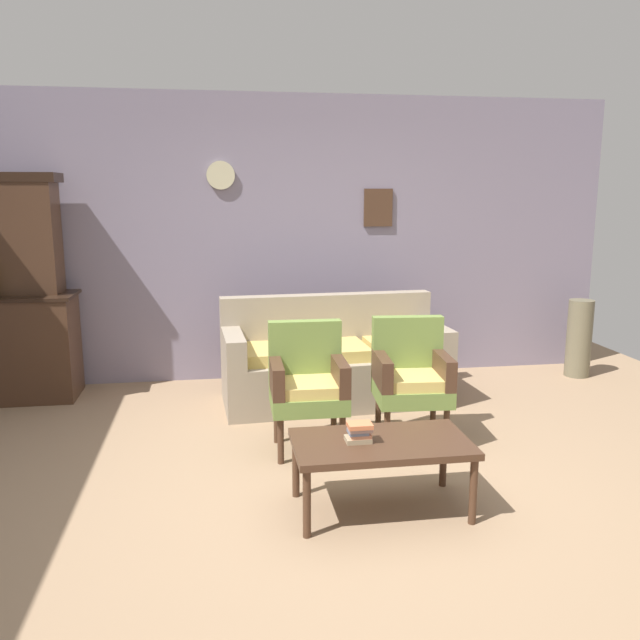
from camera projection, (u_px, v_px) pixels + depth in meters
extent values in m
plane|color=#997A5B|center=(333.00, 492.00, 3.97)|extent=(7.68, 7.68, 0.00)
cube|color=gray|center=(285.00, 239.00, 6.26)|extent=(6.40, 0.06, 2.70)
cube|color=#472D1E|center=(378.00, 208.00, 6.30)|extent=(0.28, 0.02, 0.36)
cylinder|color=beige|center=(221.00, 175.00, 6.00)|extent=(0.26, 0.03, 0.26)
cube|color=#472D1E|center=(10.00, 349.00, 5.69)|extent=(1.10, 0.52, 0.90)
cube|color=black|center=(5.00, 297.00, 5.60)|extent=(1.16, 0.55, 0.03)
cube|color=#472D1E|center=(3.00, 239.00, 5.58)|extent=(0.90, 0.36, 0.95)
cube|color=gray|center=(335.00, 378.00, 5.65)|extent=(1.95, 0.90, 0.42)
cube|color=gray|center=(327.00, 321.00, 5.87)|extent=(1.91, 0.26, 0.48)
cube|color=gray|center=(431.00, 337.00, 5.77)|extent=(0.20, 0.81, 0.24)
cube|color=gray|center=(233.00, 346.00, 5.41)|extent=(0.20, 0.81, 0.24)
cube|color=tan|center=(398.00, 347.00, 5.68)|extent=(0.53, 0.59, 0.10)
cube|color=tan|center=(336.00, 350.00, 5.56)|extent=(0.53, 0.59, 0.10)
cube|color=tan|center=(272.00, 354.00, 5.45)|extent=(0.53, 0.59, 0.10)
cube|color=olive|center=(308.00, 399.00, 4.53)|extent=(0.53, 0.49, 0.12)
cube|color=tan|center=(309.00, 388.00, 4.50)|extent=(0.45, 0.42, 0.10)
cube|color=olive|center=(305.00, 352.00, 4.67)|extent=(0.52, 0.11, 0.46)
cube|color=#472D1E|center=(340.00, 375.00, 4.53)|extent=(0.09, 0.48, 0.22)
cube|color=#472D1E|center=(276.00, 377.00, 4.47)|extent=(0.09, 0.48, 0.22)
cylinder|color=#472D1E|center=(342.00, 438.00, 4.42)|extent=(0.04, 0.04, 0.32)
cylinder|color=#472D1E|center=(281.00, 441.00, 4.36)|extent=(0.04, 0.04, 0.32)
cylinder|color=#472D1E|center=(334.00, 419.00, 4.79)|extent=(0.04, 0.04, 0.32)
cylinder|color=#472D1E|center=(277.00, 421.00, 4.73)|extent=(0.04, 0.04, 0.32)
cube|color=olive|center=(412.00, 392.00, 4.69)|extent=(0.56, 0.52, 0.12)
cube|color=tan|center=(413.00, 381.00, 4.65)|extent=(0.47, 0.44, 0.10)
cube|color=olive|center=(407.00, 347.00, 4.83)|extent=(0.53, 0.14, 0.46)
cube|color=#472D1E|center=(443.00, 369.00, 4.67)|extent=(0.12, 0.48, 0.22)
cube|color=#472D1E|center=(382.00, 370.00, 4.64)|extent=(0.12, 0.48, 0.22)
cylinder|color=#472D1E|center=(446.00, 430.00, 4.56)|extent=(0.04, 0.04, 0.32)
cylinder|color=#472D1E|center=(387.00, 432.00, 4.53)|extent=(0.04, 0.04, 0.32)
cylinder|color=#472D1E|center=(433.00, 412.00, 4.93)|extent=(0.04, 0.04, 0.32)
cylinder|color=#472D1E|center=(378.00, 413.00, 4.90)|extent=(0.04, 0.04, 0.32)
cube|color=#472D1E|center=(381.00, 444.00, 3.68)|extent=(1.00, 0.56, 0.04)
cylinder|color=#472D1E|center=(296.00, 466.00, 3.89)|extent=(0.04, 0.04, 0.38)
cylinder|color=#472D1E|center=(443.00, 457.00, 4.03)|extent=(0.04, 0.04, 0.38)
cylinder|color=#472D1E|center=(307.00, 504.00, 3.42)|extent=(0.04, 0.04, 0.38)
cylinder|color=#472D1E|center=(473.00, 491.00, 3.56)|extent=(0.04, 0.04, 0.38)
cube|color=tan|center=(358.00, 439.00, 3.66)|extent=(0.14, 0.11, 0.03)
cube|color=#ED9871|center=(360.00, 435.00, 3.65)|extent=(0.12, 0.09, 0.02)
cube|color=gray|center=(358.00, 432.00, 3.64)|extent=(0.11, 0.10, 0.02)
cube|color=tan|center=(360.00, 429.00, 3.63)|extent=(0.13, 0.09, 0.02)
cube|color=#D67649|center=(360.00, 425.00, 3.63)|extent=(0.14, 0.11, 0.02)
cylinder|color=#69624A|center=(579.00, 338.00, 6.42)|extent=(0.24, 0.24, 0.76)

